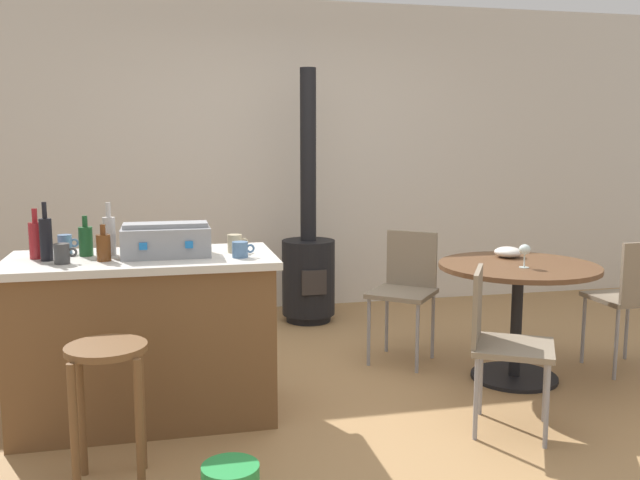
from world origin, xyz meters
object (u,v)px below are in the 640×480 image
object	(u,v)px
bottle_4	(86,240)
cup_0	(62,254)
wine_glass	(525,250)
cup_3	(235,243)
folding_chair_left	(405,285)
toolbox	(166,240)
cup_2	(241,250)
wood_stove	(308,261)
kitchen_island	(145,338)
folding_chair_far	(632,294)
bottle_1	(46,238)
bottle_0	(104,247)
serving_bowl	(508,252)
cup_1	(65,244)
wooden_stool	(108,382)
folding_chair_near	(500,337)
dining_table	(518,292)
bottle_2	(36,239)
bottle_3	(109,235)

from	to	relation	value
bottle_4	cup_0	xyz separation A→B (m)	(-0.09, -0.22, -0.03)
wine_glass	cup_3	bearing A→B (deg)	178.91
folding_chair_left	toolbox	distance (m)	1.78
cup_2	cup_3	distance (m)	0.17
wood_stove	kitchen_island	bearing A→B (deg)	-126.00
toolbox	cup_0	size ratio (longest dim) A/B	4.09
folding_chair_far	cup_0	xyz separation A→B (m)	(-3.43, -0.17, 0.42)
kitchen_island	bottle_4	world-z (taller)	bottle_4
kitchen_island	bottle_1	xyz separation A→B (m)	(-0.47, -0.02, 0.56)
kitchen_island	bottle_1	bearing A→B (deg)	-177.16
kitchen_island	bottle_0	xyz separation A→B (m)	(-0.18, -0.09, 0.52)
bottle_0	cup_3	world-z (taller)	bottle_0
bottle_0	serving_bowl	distance (m)	2.55
folding_chair_far	wine_glass	world-z (taller)	wine_glass
wood_stove	cup_3	size ratio (longest dim) A/B	17.95
toolbox	cup_0	world-z (taller)	toolbox
kitchen_island	cup_1	distance (m)	0.67
bottle_4	wooden_stool	bearing A→B (deg)	-79.88
folding_chair_near	folding_chair_left	distance (m)	1.21
wine_glass	serving_bowl	bearing A→B (deg)	76.58
dining_table	wood_stove	distance (m)	1.94
serving_bowl	bottle_2	bearing A→B (deg)	-174.31
bottle_2	bottle_3	size ratio (longest dim) A/B	0.93
bottle_0	cup_0	xyz separation A→B (m)	(-0.20, -0.04, -0.02)
kitchen_island	cup_0	bearing A→B (deg)	-160.69
folding_chair_left	dining_table	bearing A→B (deg)	-44.53
bottle_4	folding_chair_far	bearing A→B (deg)	-0.81
wood_stove	cup_3	distance (m)	1.97
dining_table	wood_stove	size ratio (longest dim) A/B	0.48
folding_chair_far	bottle_2	distance (m)	3.61
wooden_stool	bottle_3	world-z (taller)	bottle_3
bottle_3	cup_2	xyz separation A→B (m)	(0.68, -0.23, -0.07)
bottle_2	dining_table	bearing A→B (deg)	0.86
folding_chair_far	cup_2	world-z (taller)	cup_2
wood_stove	cup_3	bearing A→B (deg)	-114.16
dining_table	bottle_2	size ratio (longest dim) A/B	3.75
kitchen_island	folding_chair_left	size ratio (longest dim) A/B	1.60
bottle_2	bottle_3	bearing A→B (deg)	3.87
toolbox	cup_1	bearing A→B (deg)	158.47
dining_table	folding_chair_left	bearing A→B (deg)	135.47
bottle_0	cup_2	xyz separation A→B (m)	(0.69, -0.06, -0.03)
wood_stove	bottle_1	size ratio (longest dim) A/B	6.86
wooden_stool	toolbox	xyz separation A→B (m)	(0.27, 0.71, 0.50)
folding_chair_far	bottle_1	xyz separation A→B (m)	(-3.52, -0.06, 0.49)
wood_stove	cup_1	bearing A→B (deg)	-136.87
bottle_0	cup_3	bearing A→B (deg)	9.07
wooden_stool	cup_0	distance (m)	0.80
folding_chair_left	toolbox	bearing A→B (deg)	-157.57
cup_0	serving_bowl	size ratio (longest dim) A/B	0.63
wood_stove	toolbox	world-z (taller)	wood_stove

